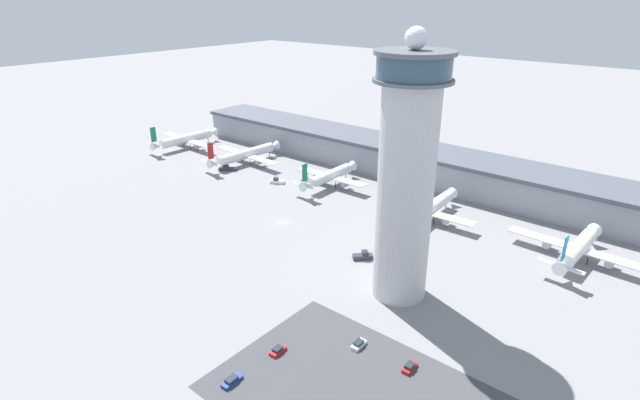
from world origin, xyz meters
name	(u,v)px	position (x,y,z in m)	size (l,w,h in m)	color
ground_plane	(282,222)	(0.00, 0.00, 0.00)	(1000.00, 1000.00, 0.00)	gray
terminal_building	(390,156)	(0.00, 70.00, 7.01)	(218.25, 25.00, 13.84)	#9399A3
control_tower	(406,176)	(54.89, -12.48, 33.46)	(18.54, 18.54, 68.18)	#BCBCC1
airplane_gate_alpha	(186,139)	(-100.66, 33.99, 4.58)	(40.56, 38.45, 14.21)	white
airplane_gate_bravo	(246,154)	(-57.77, 35.92, 4.47)	(40.00, 40.98, 13.94)	white
airplane_gate_charlie	(330,176)	(-8.58, 37.46, 4.69)	(34.00, 33.48, 13.96)	silver
airplane_gate_delta	(426,211)	(39.13, 31.70, 4.28)	(34.64, 43.62, 13.25)	white
airplane_gate_echo	(578,248)	(87.25, 36.11, 4.43)	(42.04, 33.03, 14.06)	white
service_truck_catering	(277,181)	(-28.20, 26.44, 0.85)	(6.56, 5.07, 2.48)	black
service_truck_fuel	(227,169)	(-56.92, 23.84, 0.85)	(8.00, 6.49, 2.45)	black
service_truck_baggage	(363,256)	(37.07, -3.50, 0.92)	(5.88, 5.91, 2.66)	black
car_yellow_taxi	(232,381)	(45.99, -63.51, 0.53)	(2.03, 4.85, 1.37)	black
car_green_van	(359,344)	(59.59, -37.35, 0.57)	(1.97, 4.21, 1.47)	black
car_grey_coupe	(410,367)	(72.40, -36.50, 0.57)	(1.92, 4.22, 1.48)	black
car_maroon_suv	(278,351)	(46.78, -50.66, 0.55)	(1.97, 4.15, 1.43)	black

